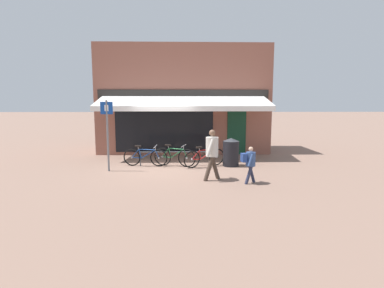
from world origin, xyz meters
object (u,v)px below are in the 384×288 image
at_px(bicycle_green, 174,157).
at_px(parking_sign, 107,128).
at_px(bicycle_blue, 145,157).
at_px(pedestrian_child, 250,161).
at_px(bicycle_red, 204,158).
at_px(pedestrian_adult, 212,150).
at_px(litter_bin, 231,152).

bearing_deg(bicycle_green, parking_sign, -142.41).
bearing_deg(bicycle_blue, bicycle_green, 6.00).
relative_size(pedestrian_child, parking_sign, 0.45).
height_order(bicycle_red, parking_sign, parking_sign).
height_order(pedestrian_adult, pedestrian_child, pedestrian_adult).
relative_size(bicycle_blue, bicycle_red, 1.06).
height_order(bicycle_blue, bicycle_red, bicycle_red).
distance_m(pedestrian_adult, pedestrian_child, 1.24).
xyz_separation_m(bicycle_green, pedestrian_adult, (1.28, -2.14, 0.61)).
distance_m(bicycle_blue, pedestrian_adult, 3.33).
xyz_separation_m(pedestrian_adult, parking_sign, (-3.66, 1.38, 0.58)).
bearing_deg(bicycle_red, bicycle_green, 147.22).
relative_size(bicycle_blue, pedestrian_adult, 1.07).
bearing_deg(bicycle_blue, pedestrian_child, -27.89).
distance_m(litter_bin, parking_sign, 4.78).
relative_size(bicycle_green, parking_sign, 0.65).
relative_size(bicycle_green, litter_bin, 1.50).
height_order(bicycle_red, litter_bin, litter_bin).
xyz_separation_m(bicycle_green, parking_sign, (-2.38, -0.76, 1.18)).
distance_m(bicycle_blue, bicycle_green, 1.15).
height_order(pedestrian_child, litter_bin, pedestrian_child).
distance_m(bicycle_blue, litter_bin, 3.39).
bearing_deg(parking_sign, pedestrian_adult, -20.71).
relative_size(bicycle_red, pedestrian_adult, 1.02).
height_order(pedestrian_adult, litter_bin, pedestrian_adult).
height_order(bicycle_green, bicycle_red, bicycle_green).
xyz_separation_m(bicycle_red, parking_sign, (-3.56, -0.61, 1.20)).
xyz_separation_m(pedestrian_adult, pedestrian_child, (1.12, -0.45, -0.29)).
height_order(bicycle_green, pedestrian_child, pedestrian_child).
bearing_deg(pedestrian_adult, parking_sign, 156.43).
bearing_deg(parking_sign, bicycle_green, 17.66).
relative_size(bicycle_red, pedestrian_child, 1.45).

